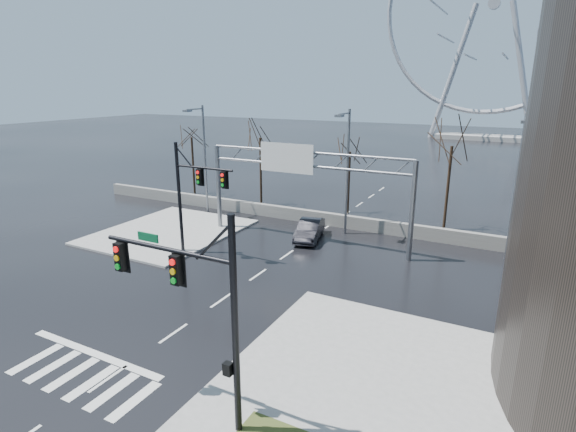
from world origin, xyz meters
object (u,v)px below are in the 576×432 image
Objects in this scene: ferris_wheel at (493,13)px; car at (309,230)px; signal_mast_far at (191,189)px; signal_mast_near at (200,299)px; sign_gantry at (301,176)px.

ferris_wheel is 83.26m from car.
car is at bearing 49.66° from signal_mast_far.
signal_mast_near and signal_mast_far have the same top height.
signal_mast_near is at bearing -88.31° from car.
ferris_wheel is at bearing 82.80° from signal_mast_far.
signal_mast_near is 0.49× the size of sign_gantry.
sign_gantry is 82.91m from ferris_wheel.
ferris_wheel is (10.87, 86.04, 21.30)m from signal_mast_far.
signal_mast_far reaches higher than sign_gantry.
ferris_wheel is (5.38, 80.04, 20.95)m from sign_gantry.
signal_mast_far is 8.14m from sign_gantry.
signal_mast_near reaches higher than car.
signal_mast_near is 19.79m from sign_gantry.
car is at bearing 104.52° from signal_mast_near.
car is (-5.01, -79.14, -25.35)m from ferris_wheel.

